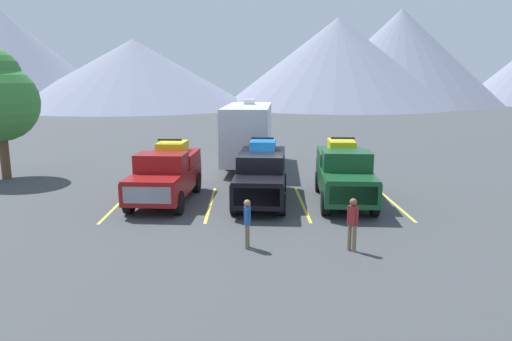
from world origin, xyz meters
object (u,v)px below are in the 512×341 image
object	(u,v)px
pickup_truck_b	(261,173)
person_b	(353,221)
person_a	(247,220)
pickup_truck_c	(344,173)
pickup_truck_a	(166,173)
camper_trailer_a	(248,132)

from	to	relation	value
pickup_truck_b	person_b	size ratio (longest dim) A/B	3.61
pickup_truck_b	person_a	world-z (taller)	pickup_truck_b
pickup_truck_b	pickup_truck_c	xyz separation A→B (m)	(3.46, -0.25, 0.06)
pickup_truck_a	camper_trailer_a	size ratio (longest dim) A/B	0.63
pickup_truck_a	pickup_truck_c	size ratio (longest dim) A/B	0.95
pickup_truck_c	pickup_truck_a	bearing A→B (deg)	178.09
pickup_truck_a	person_b	distance (m)	8.93
person_b	pickup_truck_c	bearing A→B (deg)	81.06
person_a	person_b	size ratio (longest dim) A/B	0.94
person_a	pickup_truck_a	bearing A→B (deg)	120.59
pickup_truck_c	camper_trailer_a	xyz separation A→B (m)	(-3.99, 7.87, 0.81)
pickup_truck_a	pickup_truck_c	xyz separation A→B (m)	(7.46, -0.25, 0.05)
camper_trailer_a	person_a	distance (m)	13.42
pickup_truck_b	camper_trailer_a	distance (m)	7.69
camper_trailer_a	person_a	world-z (taller)	camper_trailer_a
pickup_truck_b	person_b	world-z (taller)	pickup_truck_b
pickup_truck_a	pickup_truck_b	bearing A→B (deg)	0.03
pickup_truck_c	person_a	distance (m)	6.85
pickup_truck_b	person_a	distance (m)	5.79
pickup_truck_c	person_a	xyz separation A→B (m)	(-4.06, -5.50, -0.35)
person_a	person_b	xyz separation A→B (m)	(3.15, -0.31, 0.06)
pickup_truck_a	person_a	bearing A→B (deg)	-59.41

